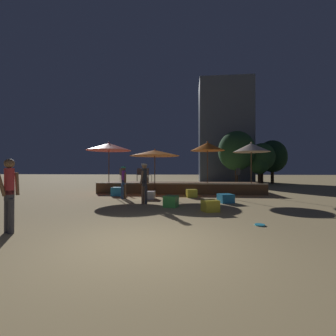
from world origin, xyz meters
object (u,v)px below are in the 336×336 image
object	(u,v)px
cube_seat_5	(210,206)
background_tree_2	(262,157)
bistro_chair_0	(148,174)
background_tree_3	(259,164)
person_0	(144,181)
bistro_chair_3	(237,174)
patio_umbrella_0	(207,147)
bistro_chair_1	(122,174)
background_tree_4	(272,156)
cube_seat_2	(117,191)
cube_seat_1	(226,198)
patio_umbrella_3	(155,153)
background_tree_1	(236,151)
person_1	(124,181)
frisbee_disc	(260,225)
patio_umbrella_1	(109,147)
background_tree_0	(273,157)
cube_seat_0	(192,193)
person_2	(9,192)
cube_seat_3	(171,201)
patio_umbrella_2	(251,148)
bistro_chair_2	(139,173)
cube_seat_4	(149,195)

from	to	relation	value
cube_seat_5	background_tree_2	world-z (taller)	background_tree_2
bistro_chair_0	background_tree_3	size ratio (longest dim) A/B	0.29
person_0	bistro_chair_3	distance (m)	7.67
patio_umbrella_0	bistro_chair_1	distance (m)	5.91
background_tree_4	bistro_chair_1	bearing A→B (deg)	-139.36
background_tree_4	cube_seat_2	bearing A→B (deg)	-134.07
cube_seat_1	person_0	xyz separation A→B (m)	(-3.62, -0.75, 0.82)
patio_umbrella_3	cube_seat_2	bearing A→B (deg)	-161.59
background_tree_1	background_tree_4	size ratio (longest dim) A/B	1.10
person_1	frisbee_disc	bearing A→B (deg)	-91.13
patio_umbrella_1	patio_umbrella_0	bearing A→B (deg)	-0.64
background_tree_0	background_tree_1	bearing A→B (deg)	-151.84
cube_seat_0	person_2	bearing A→B (deg)	-120.77
person_0	person_2	xyz separation A→B (m)	(-2.30, -4.76, -0.04)
cube_seat_5	cube_seat_1	bearing A→B (deg)	68.38
patio_umbrella_0	background_tree_1	distance (m)	9.45
background_tree_0	background_tree_1	distance (m)	4.76
patio_umbrella_0	patio_umbrella_1	size ratio (longest dim) A/B	0.99
patio_umbrella_3	cube_seat_3	xyz separation A→B (m)	(1.34, -4.23, -2.27)
patio_umbrella_2	bistro_chair_2	bearing A→B (deg)	165.65
bistro_chair_0	patio_umbrella_0	bearing A→B (deg)	-164.11
frisbee_disc	cube_seat_0	bearing A→B (deg)	106.83
person_2	background_tree_1	world-z (taller)	background_tree_1
cube_seat_5	bistro_chair_1	size ratio (longest dim) A/B	0.75
patio_umbrella_3	cube_seat_4	xyz separation A→B (m)	(-0.01, -1.87, -2.30)
bistro_chair_0	bistro_chair_3	size ratio (longest dim) A/B	1.00
patio_umbrella_0	frisbee_disc	size ratio (longest dim) A/B	11.97
background_tree_1	background_tree_3	xyz separation A→B (m)	(2.16, 0.02, -1.29)
patio_umbrella_1	cube_seat_0	world-z (taller)	patio_umbrella_1
cube_seat_0	frisbee_disc	bearing A→B (deg)	-73.17
person_2	background_tree_1	bearing A→B (deg)	86.69
cube_seat_3	background_tree_3	size ratio (longest dim) A/B	0.21
person_1	background_tree_3	distance (m)	15.06
patio_umbrella_3	person_2	bearing A→B (deg)	-104.74
bistro_chair_0	background_tree_0	world-z (taller)	background_tree_0
bistro_chair_2	background_tree_2	distance (m)	12.85
person_0	person_2	world-z (taller)	person_0
cube_seat_0	person_1	bearing A→B (deg)	-164.63
bistro_chair_1	background_tree_4	world-z (taller)	background_tree_4
patio_umbrella_0	cube_seat_0	xyz separation A→B (m)	(-0.96, -1.37, -2.67)
patio_umbrella_2	background_tree_4	world-z (taller)	background_tree_4
cube_seat_1	bistro_chair_2	xyz separation A→B (m)	(-5.19, 5.08, 1.04)
patio_umbrella_3	person_0	world-z (taller)	patio_umbrella_3
cube_seat_1	background_tree_4	world-z (taller)	background_tree_4
patio_umbrella_1	cube_seat_3	size ratio (longest dim) A/B	5.18
person_2	bistro_chair_0	xyz separation A→B (m)	(1.47, 9.79, 0.26)
background_tree_1	cube_seat_3	bearing A→B (deg)	-111.43
person_1	patio_umbrella_3	bearing A→B (deg)	7.92
person_0	bistro_chair_2	distance (m)	6.05
patio_umbrella_1	background_tree_0	world-z (taller)	background_tree_0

